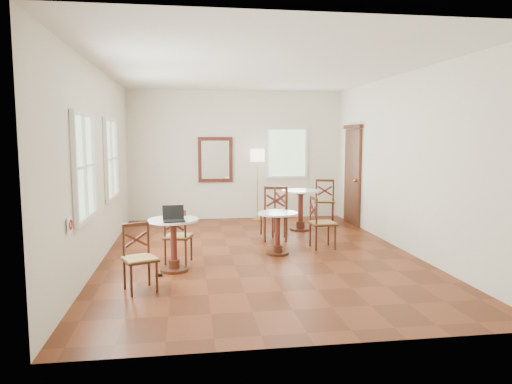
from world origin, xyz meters
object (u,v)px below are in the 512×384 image
Objects in this scene: cafe_table_mid at (278,228)px; power_adapter at (159,275)px; cafe_table_back at (301,205)px; chair_back_a at (325,201)px; water_glass at (170,215)px; laptop at (174,217)px; mouse at (173,218)px; chair_near_a at (178,236)px; chair_mid_b at (321,223)px; floor_lamp at (257,160)px; chair_back_b at (275,211)px; navy_mug at (170,216)px; chair_near_b at (140,258)px; cafe_table_near at (174,239)px; chair_mid_a at (275,213)px.

power_adapter is at bearing -151.96° from cafe_table_mid.
cafe_table_back is at bearing 66.12° from cafe_table_mid.
chair_back_a is 9.16× the size of water_glass.
water_glass is at bearing 98.96° from laptop.
chair_back_a is 3.10× the size of laptop.
chair_back_a reaches higher than mouse.
chair_mid_b is (2.45, 0.64, 0.03)m from chair_near_a.
water_glass is at bearing -115.18° from floor_lamp.
mouse is at bearing -33.21° from water_glass.
chair_back_b is 3.00× the size of laptop.
navy_mug is (-2.54, -1.02, 0.35)m from chair_mid_b.
laptop is at bearing -131.31° from cafe_table_back.
laptop is (-2.49, -1.23, 0.36)m from chair_mid_b.
cafe_table_near is at bearing 42.57° from chair_near_b.
cafe_table_near is at bearing 62.66° from chair_back_a.
mouse is 0.83m from power_adapter.
chair_mid_a reaches higher than navy_mug.
cafe_table_back is 2.61× the size of laptop.
cafe_table_mid is at bearing 107.52° from chair_mid_b.
laptop is at bearing -67.33° from chair_back_b.
laptop is at bearing -105.42° from mouse.
mouse is 1.07× the size of power_adapter.
water_glass is (-2.57, -2.66, 0.30)m from cafe_table_back.
cafe_table_mid is 0.84× the size of cafe_table_back.
cafe_table_near is 7.91× the size of power_adapter.
cafe_table_mid is 3.17m from chair_back_a.
chair_back_b is at bearing 49.42° from water_glass.
cafe_table_mid is 3.35m from floor_lamp.
power_adapter is (0.20, 0.58, -0.40)m from chair_near_b.
chair_mid_b reaches higher than navy_mug.
floor_lamp is at bearing -100.78° from chair_near_a.
cafe_table_near is 1.09× the size of cafe_table_mid.
power_adapter is (-2.73, -2.94, -0.50)m from cafe_table_back.
cafe_table_mid is at bearing -92.47° from floor_lamp.
chair_mid_b is 9.19× the size of navy_mug.
navy_mug reaches higher than cafe_table_mid.
cafe_table_mid is at bearing 23.23° from laptop.
cafe_table_back is 0.87× the size of chair_back_b.
laptop is 0.18m from mouse.
cafe_table_near is at bearing -133.25° from cafe_table_back.
power_adapter is (-2.03, -2.05, -0.50)m from chair_mid_a.
chair_back_b reaches higher than chair_near_a.
power_adapter is (-0.17, -0.29, -0.78)m from navy_mug.
laptop is at bearing 64.16° from chair_back_a.
water_glass is (-1.95, -2.28, 0.34)m from chair_back_b.
chair_back_b is at bearing -148.11° from cafe_table_back.
chair_back_b is at bearing -86.36° from floor_lamp.
chair_near_a is (-2.48, -2.27, -0.10)m from cafe_table_back.
chair_near_a is 0.82× the size of chair_mid_a.
cafe_table_back is 4.58m from chair_near_b.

